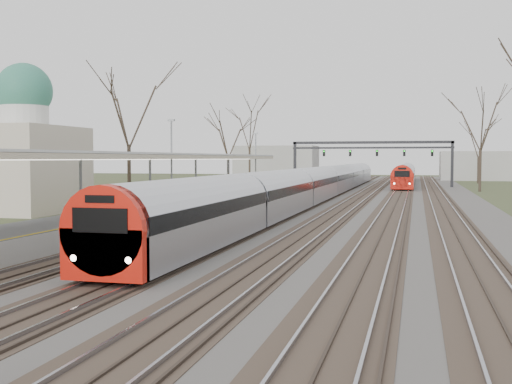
% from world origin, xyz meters
% --- Properties ---
extents(track_bed, '(24.00, 160.00, 0.22)m').
position_xyz_m(track_bed, '(0.26, 55.00, 0.06)').
color(track_bed, '#474442').
rests_on(track_bed, ground).
extents(platform, '(3.50, 69.00, 1.00)m').
position_xyz_m(platform, '(-9.05, 37.50, 0.50)').
color(platform, '#9E9B93').
rests_on(platform, ground).
extents(canopy, '(4.10, 50.00, 3.11)m').
position_xyz_m(canopy, '(-9.05, 32.99, 3.93)').
color(canopy, slate).
rests_on(canopy, platform).
extents(dome_building, '(10.00, 8.00, 10.30)m').
position_xyz_m(dome_building, '(-21.71, 38.00, 3.72)').
color(dome_building, beige).
rests_on(dome_building, ground).
extents(signal_gantry, '(21.00, 0.59, 6.08)m').
position_xyz_m(signal_gantry, '(0.29, 84.99, 4.91)').
color(signal_gantry, black).
rests_on(signal_gantry, ground).
extents(tree_west_far, '(5.50, 5.50, 11.33)m').
position_xyz_m(tree_west_far, '(-17.00, 48.00, 8.02)').
color(tree_west_far, '#2D231C').
rests_on(tree_west_far, ground).
extents(train_near, '(2.62, 90.21, 3.05)m').
position_xyz_m(train_near, '(-2.50, 60.35, 1.48)').
color(train_near, '#B6B8C1').
rests_on(train_near, ground).
extents(train_far, '(2.62, 45.21, 3.05)m').
position_xyz_m(train_far, '(4.50, 95.60, 1.48)').
color(train_far, '#B6B8C1').
rests_on(train_far, ground).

